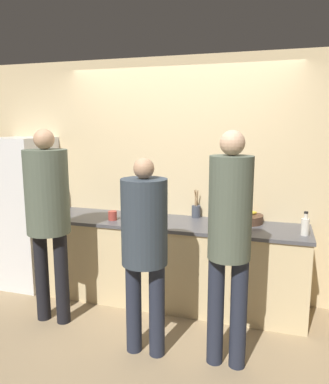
{
  "coord_description": "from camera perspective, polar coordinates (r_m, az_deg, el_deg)",
  "views": [
    {
      "loc": [
        1.06,
        -3.28,
        1.89
      ],
      "look_at": [
        0.0,
        0.15,
        1.24
      ],
      "focal_mm": 35.0,
      "sensor_mm": 36.0,
      "label": 1
    }
  ],
  "objects": [
    {
      "name": "ground_plane",
      "position": [
        3.93,
        -0.68,
        -18.49
      ],
      "size": [
        14.0,
        14.0,
        0.0
      ],
      "primitive_type": "plane",
      "color": "#9E8460"
    },
    {
      "name": "wall_back",
      "position": [
        4.16,
        2.25,
        2.11
      ],
      "size": [
        5.2,
        0.06,
        2.6
      ],
      "color": "#D6BC8C",
      "rests_on": "ground_plane"
    },
    {
      "name": "counter",
      "position": [
        4.07,
        0.96,
        -10.52
      ],
      "size": [
        2.79,
        0.68,
        0.89
      ],
      "color": "beige",
      "rests_on": "ground_plane"
    },
    {
      "name": "refrigerator",
      "position": [
        4.74,
        -20.73,
        -2.81
      ],
      "size": [
        0.65,
        0.68,
        1.74
      ],
      "color": "white",
      "rests_on": "ground_plane"
    },
    {
      "name": "person_left",
      "position": [
        3.63,
        -17.36,
        -2.1
      ],
      "size": [
        0.4,
        0.4,
        1.85
      ],
      "color": "black",
      "rests_on": "ground_plane"
    },
    {
      "name": "person_center",
      "position": [
        3.0,
        -3.06,
        -7.19
      ],
      "size": [
        0.37,
        0.37,
        1.64
      ],
      "color": "#232838",
      "rests_on": "ground_plane"
    },
    {
      "name": "person_right",
      "position": [
        2.86,
        9.88,
        -6.07
      ],
      "size": [
        0.32,
        0.32,
        1.85
      ],
      "color": "#232838",
      "rests_on": "ground_plane"
    },
    {
      "name": "fruit_bowl",
      "position": [
        3.96,
        12.32,
        -3.96
      ],
      "size": [
        0.34,
        0.34,
        0.12
      ],
      "color": "#4C3323",
      "rests_on": "counter"
    },
    {
      "name": "utensil_crock",
      "position": [
        4.09,
        4.84,
        -2.85
      ],
      "size": [
        0.1,
        0.1,
        0.3
      ],
      "color": "#3D424C",
      "rests_on": "counter"
    },
    {
      "name": "bottle_clear",
      "position": [
        3.65,
        20.65,
        -4.86
      ],
      "size": [
        0.07,
        0.07,
        0.22
      ],
      "color": "silver",
      "rests_on": "counter"
    },
    {
      "name": "cup_yellow",
      "position": [
        3.58,
        10.26,
        -5.32
      ],
      "size": [
        0.08,
        0.08,
        0.09
      ],
      "color": "gold",
      "rests_on": "counter"
    },
    {
      "name": "cup_red",
      "position": [
        4.0,
        -7.92,
        -3.58
      ],
      "size": [
        0.09,
        0.09,
        0.1
      ],
      "color": "#A33D33",
      "rests_on": "counter"
    }
  ]
}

